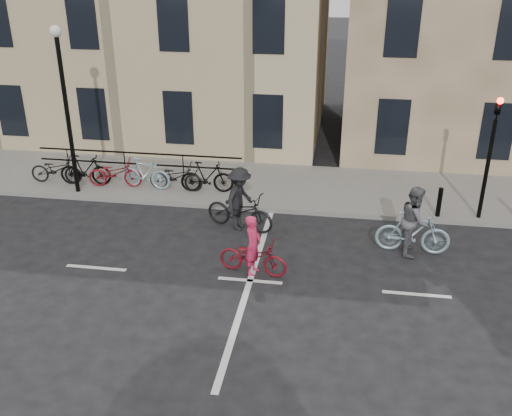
# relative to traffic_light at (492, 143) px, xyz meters

# --- Properties ---
(ground) EXTENTS (120.00, 120.00, 0.00)m
(ground) POSITION_rel_traffic_light_xyz_m (-6.20, -4.34, -2.45)
(ground) COLOR black
(ground) RESTS_ON ground
(sidewalk) EXTENTS (46.00, 4.00, 0.15)m
(sidewalk) POSITION_rel_traffic_light_xyz_m (-10.20, 1.66, -2.38)
(sidewalk) COLOR slate
(sidewalk) RESTS_ON ground
(building_west) EXTENTS (20.00, 10.00, 10.00)m
(building_west) POSITION_rel_traffic_light_xyz_m (-15.20, 8.66, 2.70)
(building_west) COLOR beige
(building_west) RESTS_ON sidewalk
(traffic_light) EXTENTS (0.18, 0.30, 3.90)m
(traffic_light) POSITION_rel_traffic_light_xyz_m (0.00, 0.00, 0.00)
(traffic_light) COLOR black
(traffic_light) RESTS_ON sidewalk
(lamp_post) EXTENTS (0.36, 0.36, 5.28)m
(lamp_post) POSITION_rel_traffic_light_xyz_m (-12.70, 0.06, 1.04)
(lamp_post) COLOR black
(lamp_post) RESTS_ON sidewalk
(bollard_east) EXTENTS (0.14, 0.14, 0.90)m
(bollard_east) POSITION_rel_traffic_light_xyz_m (-1.20, -0.09, -1.85)
(bollard_east) COLOR black
(bollard_east) RESTS_ON sidewalk
(parked_bikes) EXTENTS (7.25, 1.23, 1.05)m
(parked_bikes) POSITION_rel_traffic_light_xyz_m (-11.12, 0.70, -1.81)
(parked_bikes) COLOR black
(parked_bikes) RESTS_ON sidewalk
(cyclist_pink) EXTENTS (1.85, 0.93, 1.58)m
(cyclist_pink) POSITION_rel_traffic_light_xyz_m (-6.19, -3.95, -1.91)
(cyclist_pink) COLOR maroon
(cyclist_pink) RESTS_ON ground
(cyclist_grey) EXTENTS (1.98, 0.95, 1.89)m
(cyclist_grey) POSITION_rel_traffic_light_xyz_m (-2.16, -2.23, -1.69)
(cyclist_grey) COLOR #94B6C2
(cyclist_grey) RESTS_ON ground
(cyclist_dark) EXTENTS (2.23, 1.36, 1.87)m
(cyclist_dark) POSITION_rel_traffic_light_xyz_m (-6.97, -1.52, -1.72)
(cyclist_dark) COLOR black
(cyclist_dark) RESTS_ON ground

